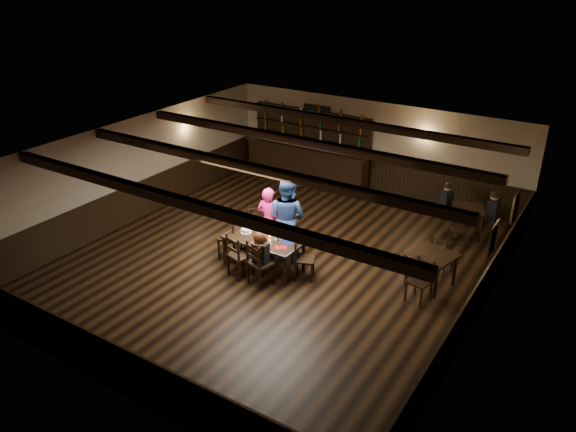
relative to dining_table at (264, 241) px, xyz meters
The scene contains 25 objects.
ground 0.83m from the dining_table, 74.61° to the left, with size 10.00×10.00×0.00m, color black.
room_shell 1.18m from the dining_table, 74.73° to the left, with size 9.02×10.02×2.71m.
dining_table is the anchor object (origin of this frame).
chair_near_left 0.68m from the dining_table, 114.76° to the right, with size 0.58×0.56×1.01m.
chair_near_right 0.73m from the dining_table, 65.65° to the right, with size 0.60×0.58×1.03m.
chair_end_left 0.88m from the dining_table, behind, with size 0.55×0.57×1.03m.
chair_end_right 0.92m from the dining_table, ahead, with size 0.56×0.57×0.94m.
chair_far_pushed 1.49m from the dining_table, 131.62° to the left, with size 0.55×0.55×0.86m.
woman_pink 0.75m from the dining_table, 114.87° to the left, with size 0.61×0.40×1.66m, color #E31F68.
man_blue 0.84m from the dining_table, 80.56° to the left, with size 0.97×0.75×1.99m, color #284E86.
seated_person 0.70m from the dining_table, 61.27° to the right, with size 0.34×0.51×0.83m.
cake 0.52m from the dining_table, behind, with size 0.26×0.26×0.08m.
plate_stack_a 0.18m from the dining_table, 89.92° to the right, with size 0.18×0.18×0.17m, color white.
plate_stack_b 0.28m from the dining_table, 22.85° to the left, with size 0.15×0.15×0.18m, color white.
tea_light 0.18m from the dining_table, 58.47° to the left, with size 0.05×0.05×0.06m.
salt_shaker 0.38m from the dining_table, ahead, with size 0.04×0.04×0.10m, color silver.
pepper_shaker 0.50m from the dining_table, 11.30° to the right, with size 0.04×0.04×0.10m, color #A5A8AD.
drink_glass 0.41m from the dining_table, 22.57° to the left, with size 0.07×0.07×0.11m, color silver.
menu_red 0.56m from the dining_table, 14.77° to the right, with size 0.26×0.18×0.00m, color maroon.
menu_blue 0.55m from the dining_table, 12.49° to the left, with size 0.30×0.21×0.00m, color #0D1543.
bar_counter 5.51m from the dining_table, 110.26° to the left, with size 4.18×0.70×2.20m.
back_table_a 3.64m from the dining_table, 20.82° to the left, with size 1.04×1.04×0.75m.
back_table_b 5.27m from the dining_table, 50.79° to the left, with size 1.00×1.00×0.75m.
bg_patron_left 5.10m from the dining_table, 57.85° to the left, with size 0.31×0.40×0.73m.
bg_patron_right 5.76m from the dining_table, 47.55° to the left, with size 0.24×0.39×0.79m.
Camera 1 is at (6.21, -9.44, 6.46)m, focal length 35.00 mm.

